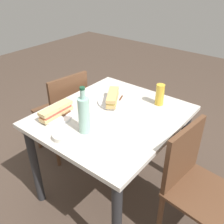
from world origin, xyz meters
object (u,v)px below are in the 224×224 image
baguette_sandwich_near (113,97)px  water_bottle (84,115)px  baguette_sandwich_far (56,111)px  olive_bowl (62,136)px  dining_table (112,128)px  plate_near (113,102)px  knife_far (63,116)px  chair_far (194,182)px  beer_glass (160,95)px  knife_near (119,100)px  plate_far (57,116)px  chair_near (65,110)px

baguette_sandwich_near → water_bottle: (0.40, 0.09, 0.08)m
baguette_sandwich_far → olive_bowl: baguette_sandwich_far is taller
dining_table → olive_bowl: bearing=-9.5°
plate_near → baguette_sandwich_far: 0.43m
knife_far → chair_far: bearing=106.4°
dining_table → baguette_sandwich_near: (-0.13, -0.10, 0.17)m
baguette_sandwich_near → knife_far: baguette_sandwich_near is taller
knife_far → dining_table: bearing=136.9°
water_bottle → beer_glass: size_ratio=1.93×
knife_near → plate_near: bearing=-46.0°
plate_far → olive_bowl: 0.26m
chair_far → baguette_sandwich_near: bearing=-99.5°
chair_near → baguette_sandwich_far: chair_near is taller
baguette_sandwich_near → water_bottle: size_ratio=0.79×
plate_near → plate_far: bearing=-24.5°
dining_table → beer_glass: bearing=151.2°
plate_far → baguette_sandwich_far: 0.04m
dining_table → beer_glass: size_ratio=6.26×
baguette_sandwich_near → beer_glass: beer_glass is taller
chair_near → plate_far: 0.58m
knife_near → baguette_sandwich_far: (0.43, -0.22, 0.03)m
plate_far → beer_glass: beer_glass is taller
knife_near → olive_bowl: 0.58m
olive_bowl → knife_far: bearing=-134.0°
dining_table → water_bottle: bearing=-1.4°
chair_near → baguette_sandwich_near: (-0.03, 0.54, 0.30)m
plate_far → olive_bowl: olive_bowl is taller
baguette_sandwich_far → water_bottle: (0.00, 0.27, 0.08)m
baguette_sandwich_far → dining_table: bearing=132.9°
baguette_sandwich_near → plate_far: size_ratio=1.11×
chair_far → baguette_sandwich_far: bearing=-73.7°
knife_far → water_bottle: bearing=85.5°
knife_near → olive_bowl: size_ratio=1.57×
knife_near → knife_far: bearing=-22.0°
chair_near → plate_far: size_ratio=3.87×
chair_far → beer_glass: beer_glass is taller
plate_far → beer_glass: 0.76m
olive_bowl → dining_table: bearing=170.5°
dining_table → knife_near: 0.23m
knife_far → olive_bowl: size_ratio=1.64×
water_bottle → plate_near: bearing=-166.7°
dining_table → olive_bowl: size_ratio=9.10×
plate_near → olive_bowl: bearing=3.5°
dining_table → olive_bowl: olive_bowl is taller
knife_far → olive_bowl: 0.23m
chair_near → beer_glass: bearing=105.5°
plate_near → knife_near: size_ratio=1.28×
chair_far → baguette_sandwich_near: chair_far is taller
baguette_sandwich_far → knife_far: 0.06m
baguette_sandwich_near → beer_glass: (-0.20, 0.28, 0.03)m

